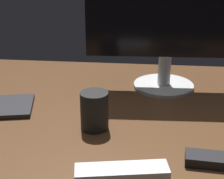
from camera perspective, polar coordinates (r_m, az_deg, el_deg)
name	(u,v)px	position (r cm, az deg, el deg)	size (l,w,h in cm)	color
desk	(85,112)	(103.71, -4.37, -3.63)	(140.00, 84.00, 2.00)	#4C301C
monitor	(168,8)	(112.25, 8.87, 12.64)	(50.15, 19.49, 46.77)	#BDBDBD
tv_remote	(122,173)	(74.92, 1.57, -13.00)	(19.04, 4.98, 2.37)	#B7B7BC
coffee_mug	(94,111)	(91.03, -2.80, -3.36)	(7.11, 7.11, 9.88)	black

